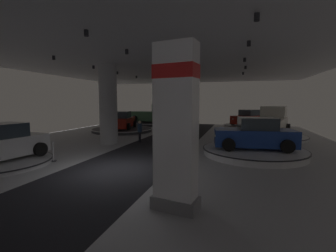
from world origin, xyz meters
The scene contains 18 objects.
ground centered at (0.00, 0.00, -0.02)m, with size 24.00×44.00×0.06m.
ceiling_with_spotlights centered at (0.00, 0.00, 5.55)m, with size 24.00×44.00×0.39m.
column_left centered at (-3.63, 5.52, 2.75)m, with size 1.23×1.23×5.50m.
brand_sign_pylon centered at (3.44, -2.84, 2.29)m, with size 1.35×0.84×4.44m.
display_platform_deep_left centered at (-5.64, 19.15, 0.19)m, with size 5.68×5.68×0.34m.
pickup_truck_deep_left centered at (-5.33, 19.05, 1.28)m, with size 5.69×3.93×2.30m.
display_platform_mid_right centered at (5.90, 4.65, 0.21)m, with size 5.52×5.52×0.38m.
display_car_mid_right centered at (5.93, 4.65, 1.14)m, with size 4.40×2.66×1.71m.
display_platform_far_right centered at (7.54, 11.43, 0.14)m, with size 5.68×5.68×0.25m.
pickup_truck_far_right centered at (7.63, 11.74, 1.19)m, with size 3.76×5.67×2.30m.
display_platform_far_left centered at (-5.97, 11.85, 0.17)m, with size 5.96×5.96×0.30m.
display_car_far_left centered at (-5.97, 11.82, 1.07)m, with size 2.99×4.51×1.71m.
display_platform_deep_right centered at (6.20, 18.51, 0.20)m, with size 5.39×5.39×0.37m.
display_car_deep_right centered at (6.22, 18.53, 1.13)m, with size 3.96×4.44×1.71m.
visitor_walking_near centered at (-0.29, 9.01, 0.91)m, with size 0.32×0.32×1.59m.
visitor_walking_far centered at (-1.75, 6.60, 0.91)m, with size 0.32×0.32×1.59m.
stanchion_a centered at (-3.66, 0.36, 0.37)m, with size 0.28×0.28×1.01m.
stanchion_b centered at (2.30, 2.72, 0.37)m, with size 0.28×0.28×1.01m.
Camera 1 is at (4.99, -8.71, 2.92)m, focal length 24.68 mm.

